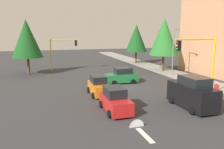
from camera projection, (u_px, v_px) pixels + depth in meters
ground_plane at (123, 87)px, 26.49m from camera, size 120.00×120.00×0.00m
sidewalk_kerb at (176, 74)px, 34.26m from camera, size 80.00×4.00×0.15m
lane_arrow_near at (140, 130)px, 14.82m from camera, size 2.40×1.10×1.10m
traffic_signal_far_right at (62, 48)px, 37.25m from camera, size 0.36×4.59×5.33m
traffic_signal_near_left at (199, 56)px, 21.78m from camera, size 0.36×4.59×5.89m
street_lamp_curbside at (175, 47)px, 31.78m from camera, size 2.15×0.28×7.00m
tree_opposite_side at (27, 39)px, 33.48m from camera, size 4.54×4.54×8.32m
tree_roadside_mid at (164, 37)px, 35.88m from camera, size 4.71×4.71×8.63m
tree_roadside_far at (136, 38)px, 45.19m from camera, size 4.36×4.36×7.97m
delivery_van_black at (192, 93)px, 19.03m from camera, size 4.80×2.22×2.77m
car_red at (115, 101)px, 18.27m from camera, size 4.04×2.00×1.98m
car_green at (122, 76)px, 28.39m from camera, size 1.93×4.03×1.98m
car_orange at (99, 86)px, 23.12m from camera, size 3.70×1.96×1.98m
pedestrian_crossing at (216, 90)px, 21.50m from camera, size 0.40×0.24×1.70m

